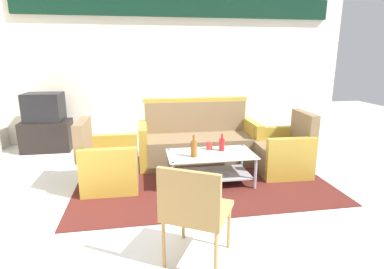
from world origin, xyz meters
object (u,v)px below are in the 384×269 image
at_px(couch, 198,142).
at_px(television, 44,107).
at_px(coffee_table, 210,164).
at_px(bottle_red, 222,144).
at_px(armchair_right, 283,153).
at_px(wicker_chair, 194,207).
at_px(armchair_left, 108,164).
at_px(tv_stand, 47,136).
at_px(bottle_brown, 194,149).
at_px(cup, 209,146).

height_order(couch, television, television).
distance_m(coffee_table, bottle_red, 0.30).
height_order(armchair_right, wicker_chair, armchair_right).
xyz_separation_m(bottle_red, television, (-2.64, 1.81, 0.26)).
relative_size(armchair_left, tv_stand, 1.06).
distance_m(couch, television, 2.72).
xyz_separation_m(bottle_brown, cup, (0.26, 0.26, -0.05)).
relative_size(coffee_table, bottle_red, 4.86).
xyz_separation_m(television, wicker_chair, (1.99, -3.43, -0.27)).
bearing_deg(armchair_right, couch, 63.34).
xyz_separation_m(bottle_red, cup, (-0.15, 0.08, -0.04)).
height_order(tv_stand, television, television).
height_order(armchair_right, tv_stand, armchair_right).
bearing_deg(bottle_red, tv_stand, 145.65).
bearing_deg(coffee_table, cup, 82.51).
relative_size(coffee_table, cup, 11.00).
bearing_deg(wicker_chair, couch, 107.72).
bearing_deg(armchair_left, wicker_chair, 26.26).
bearing_deg(couch, wicker_chair, 79.08).
bearing_deg(bottle_brown, coffee_table, 21.34).
bearing_deg(bottle_red, armchair_left, 177.91).
relative_size(armchair_right, bottle_red, 3.75).
distance_m(cup, television, 3.05).
distance_m(armchair_left, television, 2.17).
xyz_separation_m(armchair_right, bottle_brown, (-1.34, -0.32, 0.23)).
bearing_deg(wicker_chair, armchair_right, 77.26).
distance_m(bottle_brown, wicker_chair, 1.47).
distance_m(armchair_left, armchair_right, 2.39).
bearing_deg(wicker_chair, armchair_left, 144.82).
bearing_deg(wicker_chair, coffee_table, 101.80).
bearing_deg(tv_stand, armchair_left, -55.93).
relative_size(cup, wicker_chair, 0.12).
relative_size(couch, tv_stand, 2.26).
relative_size(couch, television, 2.88).
bearing_deg(coffee_table, armchair_left, 173.57).
distance_m(armchair_left, tv_stand, 2.11).
distance_m(cup, tv_stand, 3.04).
xyz_separation_m(coffee_table, television, (-2.47, 1.90, 0.49)).
height_order(coffee_table, cup, cup).
xyz_separation_m(armchair_left, armchair_right, (2.39, 0.08, 0.00)).
bearing_deg(armchair_right, armchair_left, 94.71).
bearing_deg(tv_stand, armchair_right, -25.04).
bearing_deg(armchair_right, bottle_brown, 106.11).
bearing_deg(cup, tv_stand, 145.34).
relative_size(couch, wicker_chair, 2.15).
xyz_separation_m(armchair_left, tv_stand, (-1.18, 1.75, -0.03)).
height_order(couch, wicker_chair, couch).
distance_m(coffee_table, bottle_brown, 0.35).
height_order(couch, cup, couch).
distance_m(couch, cup, 0.69).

